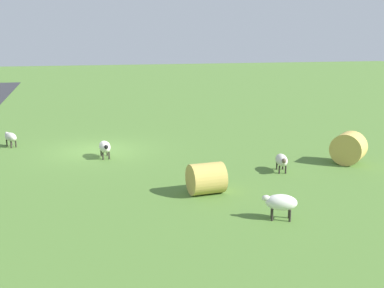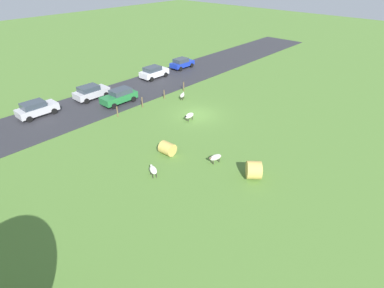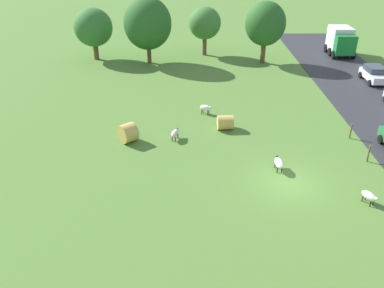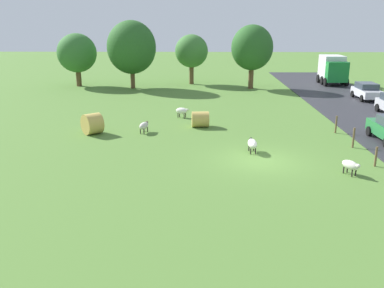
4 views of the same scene
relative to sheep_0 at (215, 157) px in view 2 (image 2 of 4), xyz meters
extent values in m
plane|color=#517A33|center=(7.19, -5.93, -0.50)|extent=(160.00, 160.00, 0.00)
cube|color=#2D2D33|center=(17.88, -5.93, -0.47)|extent=(8.00, 80.00, 0.06)
ellipsoid|color=beige|center=(-0.01, -0.02, 0.00)|extent=(0.76, 1.18, 0.47)
ellipsoid|color=brown|center=(0.14, 0.48, 0.11)|extent=(0.25, 0.30, 0.20)
cylinder|color=#2D2823|center=(-0.05, 0.31, -0.33)|extent=(0.07, 0.07, 0.32)
cylinder|color=#2D2823|center=(0.20, 0.23, -0.33)|extent=(0.07, 0.07, 0.32)
cylinder|color=#2D2823|center=(-0.21, -0.27, -0.33)|extent=(0.07, 0.07, 0.32)
cylinder|color=#2D2823|center=(0.03, -0.34, -0.33)|extent=(0.07, 0.07, 0.32)
ellipsoid|color=silver|center=(11.37, -7.95, 0.02)|extent=(0.86, 1.10, 0.45)
ellipsoid|color=silver|center=(11.59, -8.37, 0.12)|extent=(0.28, 0.31, 0.20)
cylinder|color=#2D2823|center=(11.61, -8.14, -0.32)|extent=(0.07, 0.07, 0.34)
cylinder|color=#2D2823|center=(11.38, -8.25, -0.32)|extent=(0.07, 0.07, 0.34)
cylinder|color=#2D2823|center=(11.35, -7.65, -0.32)|extent=(0.07, 0.07, 0.34)
cylinder|color=#2D2823|center=(11.13, -7.76, -0.32)|extent=(0.07, 0.07, 0.34)
ellipsoid|color=silver|center=(6.90, -4.35, 0.04)|extent=(0.56, 1.22, 0.51)
ellipsoid|color=black|center=(6.88, -3.78, 0.15)|extent=(0.19, 0.27, 0.20)
cylinder|color=#2D2823|center=(6.75, -4.02, -0.32)|extent=(0.07, 0.07, 0.35)
cylinder|color=#2D2823|center=(7.03, -4.01, -0.32)|extent=(0.07, 0.07, 0.35)
cylinder|color=#2D2823|center=(6.78, -4.68, -0.32)|extent=(0.07, 0.07, 0.35)
cylinder|color=#2D2823|center=(7.06, -4.67, -0.32)|extent=(0.07, 0.07, 0.35)
ellipsoid|color=white|center=(2.40, 4.67, 0.06)|extent=(1.09, 0.84, 0.50)
ellipsoid|color=silver|center=(2.82, 4.49, 0.17)|extent=(0.31, 0.27, 0.20)
cylinder|color=#2D2823|center=(2.70, 4.69, -0.31)|extent=(0.07, 0.07, 0.37)
cylinder|color=#2D2823|center=(2.59, 4.44, -0.31)|extent=(0.07, 0.07, 0.37)
cylinder|color=#2D2823|center=(2.21, 4.90, -0.31)|extent=(0.07, 0.07, 0.37)
cylinder|color=#2D2823|center=(2.10, 4.65, -0.31)|extent=(0.07, 0.07, 0.37)
cylinder|color=tan|center=(-3.45, -0.35, 0.21)|extent=(1.74, 1.78, 1.41)
cylinder|color=tan|center=(3.87, 1.74, 0.06)|extent=(1.29, 1.19, 1.12)
cylinder|color=brown|center=(13.15, -10.08, 0.10)|extent=(0.12, 0.12, 1.19)
cylinder|color=brown|center=(13.15, -6.66, 0.04)|extent=(0.12, 0.12, 1.08)
cylinder|color=brown|center=(13.15, -3.24, 0.12)|extent=(0.12, 0.12, 1.23)
cylinder|color=brown|center=(13.15, 0.18, 0.10)|extent=(0.12, 0.12, 1.20)
cube|color=#B7B7BC|center=(19.55, -0.78, 0.26)|extent=(1.84, 4.11, 0.75)
cube|color=#333D47|center=(19.55, -0.47, 0.92)|extent=(1.62, 2.26, 0.56)
cylinder|color=black|center=(20.47, -2.12, -0.12)|extent=(0.22, 0.64, 0.64)
cylinder|color=black|center=(18.63, -2.12, -0.12)|extent=(0.22, 0.64, 0.64)
cylinder|color=black|center=(20.47, 0.55, -0.12)|extent=(0.22, 0.64, 0.64)
cylinder|color=black|center=(18.63, 0.55, -0.12)|extent=(0.22, 0.64, 0.64)
cube|color=#237238|center=(15.94, -2.11, 0.26)|extent=(1.76, 4.23, 0.76)
cube|color=#333D47|center=(15.94, -2.43, 0.92)|extent=(1.55, 2.33, 0.56)
cylinder|color=black|center=(15.06, -0.74, -0.12)|extent=(0.22, 0.64, 0.64)
cylinder|color=black|center=(16.82, -0.74, -0.12)|extent=(0.22, 0.64, 0.64)
cylinder|color=black|center=(15.06, -3.49, -0.12)|extent=(0.22, 0.64, 0.64)
cylinder|color=black|center=(16.82, -3.49, -0.12)|extent=(0.22, 0.64, 0.64)
cube|color=#B7B7BC|center=(19.64, 5.76, 0.26)|extent=(1.79, 4.11, 0.74)
cube|color=#333D47|center=(19.64, 6.07, 0.91)|extent=(1.58, 2.26, 0.56)
cylinder|color=black|center=(20.54, 4.42, -0.12)|extent=(0.22, 0.64, 0.64)
cylinder|color=black|center=(18.75, 4.42, -0.12)|extent=(0.22, 0.64, 0.64)
cylinder|color=black|center=(20.54, 7.10, -0.12)|extent=(0.22, 0.64, 0.64)
cylinder|color=black|center=(18.75, 7.10, -0.12)|extent=(0.22, 0.64, 0.64)
cube|color=silver|center=(19.71, -10.96, 0.26)|extent=(1.82, 4.13, 0.76)
cube|color=#333D47|center=(19.71, -10.65, 0.92)|extent=(1.60, 2.27, 0.56)
cylinder|color=black|center=(20.62, -12.30, -0.12)|extent=(0.22, 0.64, 0.64)
cylinder|color=black|center=(18.80, -12.30, -0.12)|extent=(0.22, 0.64, 0.64)
cylinder|color=black|center=(20.62, -9.62, -0.12)|extent=(0.22, 0.64, 0.64)
cylinder|color=black|center=(18.80, -9.62, -0.12)|extent=(0.22, 0.64, 0.64)
cube|color=#1933B2|center=(19.96, -16.93, 0.21)|extent=(1.72, 3.85, 0.65)
cube|color=#333D47|center=(19.96, -16.64, 0.81)|extent=(1.51, 2.12, 0.56)
cylinder|color=black|center=(20.82, -18.18, -0.12)|extent=(0.22, 0.64, 0.64)
cylinder|color=black|center=(19.10, -18.18, -0.12)|extent=(0.22, 0.64, 0.64)
cylinder|color=black|center=(20.82, -15.68, -0.12)|extent=(0.22, 0.64, 0.64)
cylinder|color=black|center=(19.10, -15.68, -0.12)|extent=(0.22, 0.64, 0.64)
camera|label=1|loc=(8.59, 16.36, 4.90)|focal=41.95mm
camera|label=2|loc=(-12.85, 17.07, 13.99)|focal=28.94mm
camera|label=3|loc=(1.26, -26.66, 13.46)|focal=37.55mm
camera|label=4|loc=(3.82, -28.06, 7.04)|focal=39.60mm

